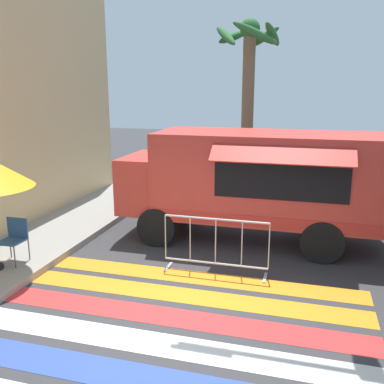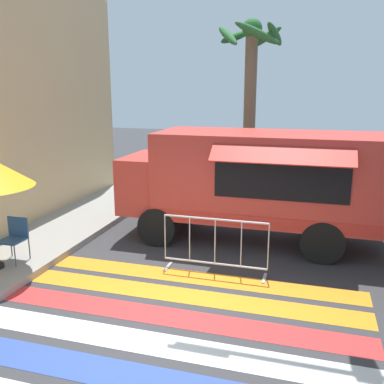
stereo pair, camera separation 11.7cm
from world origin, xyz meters
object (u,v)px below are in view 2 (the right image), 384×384
(barricade_front, at_px, (215,246))
(palm_tree, at_px, (250,81))
(folding_chair, at_px, (15,235))
(food_truck, at_px, (250,178))

(barricade_front, relative_size, palm_tree, 0.37)
(folding_chair, distance_m, barricade_front, 4.06)
(barricade_front, bearing_deg, food_truck, 80.72)
(food_truck, distance_m, barricade_front, 2.30)
(palm_tree, bearing_deg, folding_chair, -119.54)
(folding_chair, relative_size, barricade_front, 0.42)
(folding_chair, distance_m, palm_tree, 8.11)
(food_truck, relative_size, barricade_front, 2.92)
(food_truck, xyz_separation_m, folding_chair, (-4.32, -2.87, -0.85))
(food_truck, relative_size, folding_chair, 6.95)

